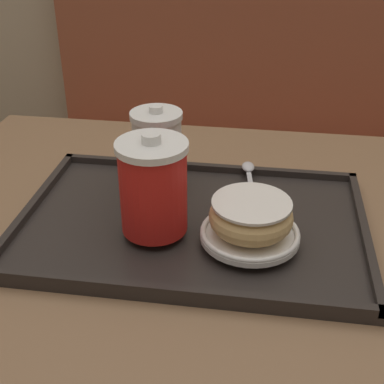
# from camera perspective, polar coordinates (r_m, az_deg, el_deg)

# --- Properties ---
(booth_bench) EXTENTS (1.49, 0.44, 1.00)m
(booth_bench) POSITION_cam_1_polar(r_m,az_deg,el_deg) (1.78, 9.17, 1.12)
(booth_bench) COLOR brown
(booth_bench) RESTS_ON ground_plane
(cafe_table) EXTENTS (1.00, 0.75, 0.71)m
(cafe_table) POSITION_cam_1_polar(r_m,az_deg,el_deg) (0.93, 1.29, -11.07)
(cafe_table) COLOR #846042
(cafe_table) RESTS_ON ground_plane
(serving_tray) EXTENTS (0.52, 0.35, 0.02)m
(serving_tray) POSITION_cam_1_polar(r_m,az_deg,el_deg) (0.82, 0.00, -3.43)
(serving_tray) COLOR #282321
(serving_tray) RESTS_ON cafe_table
(coffee_cup_front) EXTENTS (0.10, 0.10, 0.15)m
(coffee_cup_front) POSITION_cam_1_polar(r_m,az_deg,el_deg) (0.75, -4.16, 0.60)
(coffee_cup_front) COLOR red
(coffee_cup_front) RESTS_ON serving_tray
(coffee_cup_rear) EXTENTS (0.08, 0.08, 0.14)m
(coffee_cup_rear) POSITION_cam_1_polar(r_m,az_deg,el_deg) (0.87, -3.72, 4.65)
(coffee_cup_rear) COLOR white
(coffee_cup_rear) RESTS_ON serving_tray
(plate_with_chocolate_donut) EXTENTS (0.14, 0.14, 0.01)m
(plate_with_chocolate_donut) POSITION_cam_1_polar(r_m,az_deg,el_deg) (0.76, 6.19, -4.43)
(plate_with_chocolate_donut) COLOR white
(plate_with_chocolate_donut) RESTS_ON serving_tray
(donut_chocolate_glazed) EXTENTS (0.12, 0.12, 0.05)m
(donut_chocolate_glazed) POSITION_cam_1_polar(r_m,az_deg,el_deg) (0.75, 6.31, -2.52)
(donut_chocolate_glazed) COLOR #DBB270
(donut_chocolate_glazed) RESTS_ON plate_with_chocolate_donut
(spoon) EXTENTS (0.03, 0.14, 0.01)m
(spoon) POSITION_cam_1_polar(r_m,az_deg,el_deg) (0.93, 6.10, 2.05)
(spoon) COLOR silver
(spoon) RESTS_ON serving_tray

